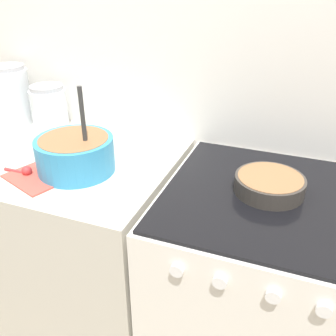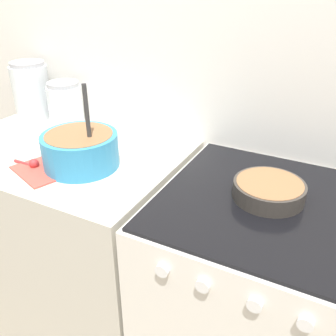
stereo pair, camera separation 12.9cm
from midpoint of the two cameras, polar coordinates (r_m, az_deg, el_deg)
name	(u,v)px [view 1 (the left image)]	position (r m, az deg, el deg)	size (l,w,h in m)	color
wall_back	(199,76)	(1.57, 2.27, 13.85)	(4.98, 0.05, 2.40)	white
countertop_cabinet	(66,245)	(1.83, -17.30, -11.20)	(0.99, 0.69, 0.93)	beige
stove	(253,296)	(1.55, 10.44, -18.80)	(0.70, 0.71, 0.93)	white
mixing_bowl	(75,152)	(1.40, -16.54, 2.23)	(0.28, 0.28, 0.32)	#338CBF
baking_pan	(269,184)	(1.26, 12.42, -2.48)	(0.23, 0.23, 0.06)	#38332D
storage_jar_left	(12,99)	(1.96, -24.46, 9.54)	(0.18, 0.18, 0.27)	silver
storage_jar_middle	(50,110)	(1.83, -19.56, 8.23)	(0.16, 0.16, 0.20)	silver
recipe_page	(46,173)	(1.44, -20.57, -0.85)	(0.28, 0.30, 0.01)	#CC4C3F
measuring_spoon	(24,171)	(1.46, -23.47, -0.45)	(0.12, 0.04, 0.04)	red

